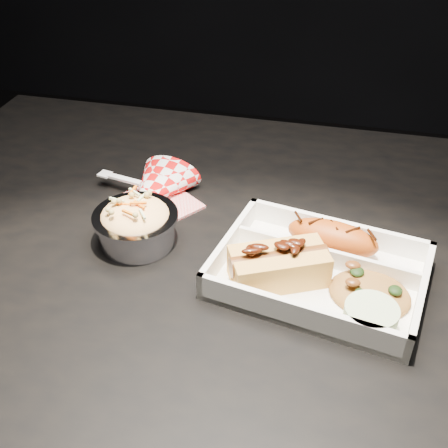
{
  "coord_description": "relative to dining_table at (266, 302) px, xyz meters",
  "views": [
    {
      "loc": [
        0.08,
        -0.58,
        1.22
      ],
      "look_at": [
        -0.05,
        -0.03,
        0.81
      ],
      "focal_mm": 45.0,
      "sensor_mm": 36.0,
      "label": 1
    }
  ],
  "objects": [
    {
      "name": "hotdog",
      "position": [
        0.02,
        -0.06,
        0.12
      ],
      "size": [
        0.13,
        0.1,
        0.06
      ],
      "rotation": [
        0.0,
        0.0,
        0.45
      ],
      "color": "#E7AA4E",
      "rests_on": "food_tray"
    },
    {
      "name": "fried_rice_mound",
      "position": [
        0.13,
        -0.06,
        0.11
      ],
      "size": [
        0.11,
        0.1,
        0.03
      ],
      "primitive_type": "ellipsoid",
      "rotation": [
        0.0,
        0.0,
        -0.18
      ],
      "color": "#A96E31",
      "rests_on": "food_tray"
    },
    {
      "name": "dining_table",
      "position": [
        0.0,
        0.0,
        0.0
      ],
      "size": [
        1.2,
        0.8,
        0.75
      ],
      "color": "black",
      "rests_on": "ground"
    },
    {
      "name": "napkin_fork",
      "position": [
        -0.19,
        0.09,
        0.11
      ],
      "size": [
        0.18,
        0.14,
        0.1
      ],
      "rotation": [
        0.0,
        0.0,
        -0.2
      ],
      "color": "red",
      "rests_on": "dining_table"
    },
    {
      "name": "cupcake_liner",
      "position": [
        0.13,
        -0.11,
        0.11
      ],
      "size": [
        0.06,
        0.06,
        0.03
      ],
      "primitive_type": "cylinder",
      "color": "#BAD09D",
      "rests_on": "food_tray"
    },
    {
      "name": "foil_coleslaw_cup",
      "position": [
        -0.18,
        -0.02,
        0.12
      ],
      "size": [
        0.11,
        0.11,
        0.07
      ],
      "color": "silver",
      "rests_on": "dining_table"
    },
    {
      "name": "food_tray",
      "position": [
        0.07,
        -0.04,
        0.1
      ],
      "size": [
        0.28,
        0.22,
        0.04
      ],
      "rotation": [
        0.0,
        0.0,
        -0.18
      ],
      "color": "white",
      "rests_on": "dining_table"
    },
    {
      "name": "fried_pastry",
      "position": [
        0.08,
        0.01,
        0.12
      ],
      "size": [
        0.13,
        0.07,
        0.04
      ],
      "primitive_type": "ellipsoid",
      "rotation": [
        0.0,
        0.0,
        -0.18
      ],
      "color": "#B84C12",
      "rests_on": "food_tray"
    }
  ]
}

